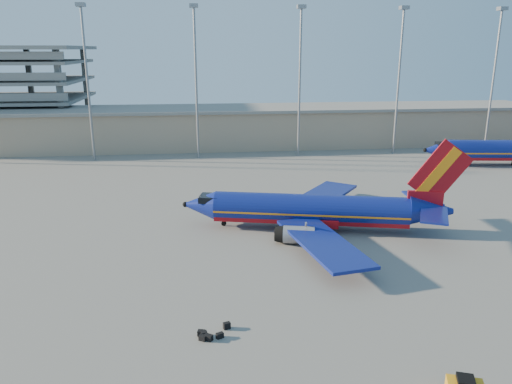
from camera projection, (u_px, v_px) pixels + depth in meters
ground at (246, 243)px, 55.26m from camera, size 220.00×220.00×0.00m
terminal_building at (266, 126)px, 110.55m from camera, size 122.00×16.00×8.50m
light_mast_row at (248, 66)px, 94.89m from camera, size 101.60×1.60×28.65m
aircraft_main at (317, 210)px, 58.72m from camera, size 32.62×31.01×11.21m
luggage_pile at (210, 334)px, 37.22m from camera, size 2.58×2.01×0.52m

